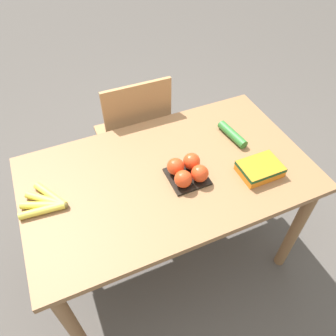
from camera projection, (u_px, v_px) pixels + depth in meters
The scene contains 7 objects.
ground_plane at pixel (168, 252), 2.07m from camera, with size 12.00×12.00×0.00m, color #4C4742.
dining_table at pixel (168, 187), 1.60m from camera, with size 1.34×0.78×0.76m.
chair at pixel (135, 138), 2.08m from camera, with size 0.43×0.41×0.95m.
banana_bunch at pixel (46, 203), 1.38m from camera, with size 0.20×0.18×0.03m.
tomato_pack at pixel (187, 171), 1.47m from camera, with size 0.17×0.17×0.09m.
carrot_bag at pixel (260, 168), 1.50m from camera, with size 0.19×0.14×0.05m.
cucumber_near at pixel (232, 134), 1.67m from camera, with size 0.07×0.19×0.04m.
Camera 1 is at (-0.41, -0.93, 1.88)m, focal length 35.00 mm.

